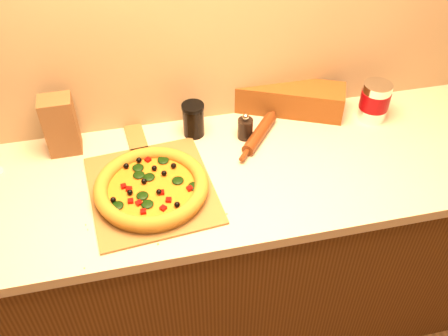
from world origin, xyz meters
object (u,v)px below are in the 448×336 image
(pizza, at_px, (152,187))
(dark_jar, at_px, (193,120))
(pizza_peel, at_px, (151,186))
(pepper_grinder, at_px, (245,128))
(coffee_canister, at_px, (375,101))
(rolling_pin, at_px, (260,133))

(pizza, height_order, dark_jar, dark_jar)
(pizza_peel, xyz_separation_m, pepper_grinder, (0.38, 0.19, 0.04))
(pizza_peel, distance_m, dark_jar, 0.32)
(coffee_canister, relative_size, dark_jar, 1.15)
(pepper_grinder, relative_size, rolling_pin, 0.39)
(pizza, relative_size, pepper_grinder, 3.52)
(pepper_grinder, bearing_deg, rolling_pin, -18.40)
(coffee_canister, height_order, dark_jar, coffee_canister)
(pizza_peel, height_order, coffee_canister, coffee_canister)
(pizza_peel, distance_m, pepper_grinder, 0.43)
(pizza_peel, height_order, pepper_grinder, pepper_grinder)
(rolling_pin, distance_m, coffee_canister, 0.47)
(pizza_peel, xyz_separation_m, dark_jar, (0.19, 0.25, 0.06))
(pizza_peel, relative_size, dark_jar, 4.66)
(pepper_grinder, xyz_separation_m, dark_jar, (-0.18, 0.06, 0.02))
(pepper_grinder, bearing_deg, dark_jar, 161.49)
(rolling_pin, relative_size, dark_jar, 2.04)
(pepper_grinder, distance_m, rolling_pin, 0.06)
(pizza_peel, distance_m, coffee_canister, 0.92)
(dark_jar, bearing_deg, pizza_peel, -127.64)
(pepper_grinder, relative_size, coffee_canister, 0.70)
(pizza_peel, height_order, dark_jar, dark_jar)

